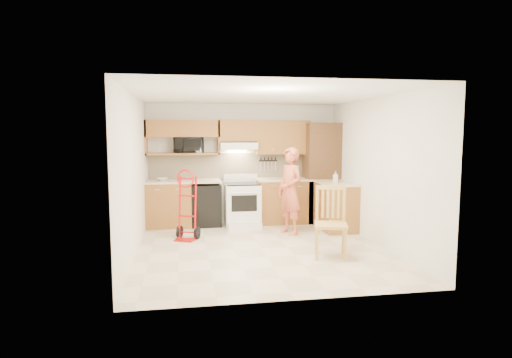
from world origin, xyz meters
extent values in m
cube|color=beige|center=(0.00, 0.00, -0.01)|extent=(4.00, 4.50, 0.02)
cube|color=white|center=(0.00, 0.00, 2.51)|extent=(4.00, 4.50, 0.02)
cube|color=white|center=(0.00, 2.26, 1.25)|extent=(4.00, 0.02, 2.50)
cube|color=white|center=(0.00, -2.26, 1.25)|extent=(4.00, 0.02, 2.50)
cube|color=white|center=(-2.01, 0.00, 1.25)|extent=(0.02, 4.50, 2.50)
cube|color=white|center=(2.01, 0.00, 1.25)|extent=(0.02, 4.50, 2.50)
cube|color=beige|center=(0.00, 2.23, 1.20)|extent=(3.92, 0.03, 0.55)
cube|color=#955E29|center=(-1.55, 1.95, 0.45)|extent=(0.90, 0.60, 0.90)
cube|color=black|center=(-0.80, 1.95, 0.42)|extent=(0.60, 0.60, 0.85)
cube|color=#955E29|center=(0.83, 1.95, 0.45)|extent=(1.14, 0.60, 0.90)
cube|color=beige|center=(-1.25, 1.95, 0.92)|extent=(1.50, 0.63, 0.04)
cube|color=beige|center=(0.83, 1.95, 0.92)|extent=(1.14, 0.63, 0.04)
cube|color=#955E29|center=(1.70, 1.15, 0.45)|extent=(0.60, 1.00, 0.90)
cube|color=beige|center=(1.70, 1.15, 0.92)|extent=(0.63, 1.00, 0.04)
cube|color=#543B1C|center=(1.65, 1.95, 1.05)|extent=(0.70, 0.60, 2.10)
cube|color=#955E29|center=(-1.25, 2.08, 1.98)|extent=(1.50, 0.33, 0.34)
cube|color=#955E29|center=(-1.25, 2.08, 1.47)|extent=(1.50, 0.33, 0.04)
cube|color=#955E29|center=(-0.12, 2.08, 1.94)|extent=(0.76, 0.33, 0.44)
cube|color=#955E29|center=(0.83, 2.08, 1.80)|extent=(1.14, 0.33, 0.70)
cube|color=white|center=(-0.12, 2.02, 1.63)|extent=(0.76, 0.46, 0.14)
imported|color=black|center=(-1.14, 2.08, 1.65)|extent=(0.62, 0.46, 0.32)
imported|color=#C7583D|center=(0.72, 0.93, 0.82)|extent=(0.59, 0.70, 1.63)
imported|color=white|center=(1.70, 1.20, 1.05)|extent=(0.12, 0.12, 0.21)
imported|color=white|center=(-1.67, 1.95, 0.97)|extent=(0.27, 0.27, 0.05)
camera|label=1|loc=(-1.23, -6.86, 1.91)|focal=30.30mm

